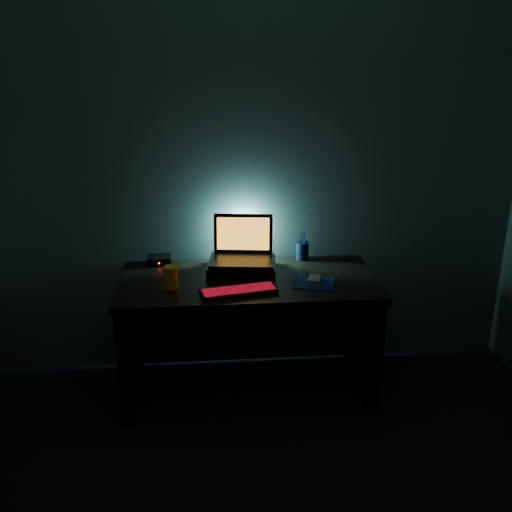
% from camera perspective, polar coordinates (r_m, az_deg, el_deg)
% --- Properties ---
extents(room, '(3.50, 4.00, 2.50)m').
position_cam_1_polar(room, '(1.65, 3.38, -7.39)').
color(room, black).
rests_on(room, ground).
extents(desk, '(1.50, 0.70, 0.75)m').
position_cam_1_polar(desk, '(3.48, -0.80, -5.89)').
color(desk, black).
rests_on(desk, ground).
extents(riser, '(0.43, 0.35, 0.06)m').
position_cam_1_polar(riser, '(3.43, -1.40, -1.06)').
color(riser, black).
rests_on(riser, desk).
extents(laptop, '(0.41, 0.33, 0.26)m').
position_cam_1_polar(laptop, '(3.44, -1.36, 0.64)').
color(laptop, black).
rests_on(laptop, riser).
extents(keyboard, '(0.43, 0.21, 0.03)m').
position_cam_1_polar(keyboard, '(3.13, -1.73, -3.52)').
color(keyboard, black).
rests_on(keyboard, desk).
extents(mousepad, '(0.27, 0.26, 0.00)m').
position_cam_1_polar(mousepad, '(3.28, 5.85, -2.68)').
color(mousepad, navy).
rests_on(mousepad, desk).
extents(mouse, '(0.09, 0.12, 0.03)m').
position_cam_1_polar(mouse, '(3.27, 5.86, -2.39)').
color(mouse, gray).
rests_on(mouse, mousepad).
extents(pen_cup, '(0.08, 0.08, 0.11)m').
position_cam_1_polar(pen_cup, '(3.63, 4.66, 0.53)').
color(pen_cup, black).
rests_on(pen_cup, desk).
extents(juice_glass, '(0.10, 0.10, 0.13)m').
position_cam_1_polar(juice_glass, '(3.20, -8.50, -2.14)').
color(juice_glass, orange).
rests_on(juice_glass, desk).
extents(router, '(0.15, 0.13, 0.05)m').
position_cam_1_polar(router, '(3.60, -9.66, -0.39)').
color(router, black).
rests_on(router, desk).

